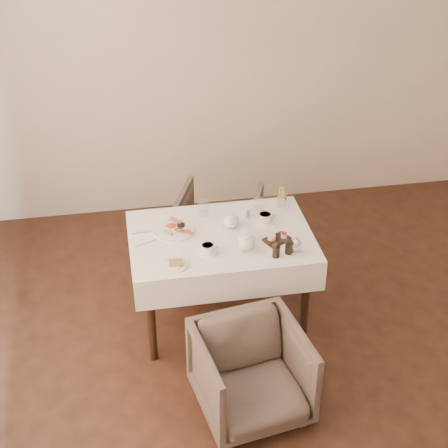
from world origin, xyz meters
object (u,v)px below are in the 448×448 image
(table, at_px, (221,249))
(armchair_near, at_px, (252,374))
(teapot_centre, at_px, (231,220))
(armchair_far, at_px, (219,226))
(breakfast_plate, at_px, (174,229))

(table, bearing_deg, armchair_near, -87.72)
(teapot_centre, bearing_deg, armchair_near, -106.09)
(armchair_near, height_order, armchair_far, armchair_far)
(table, distance_m, armchair_far, 0.88)
(table, relative_size, breakfast_plate, 4.21)
(armchair_far, height_order, teapot_centre, teapot_centre)
(breakfast_plate, relative_size, teapot_centre, 1.95)
(table, height_order, armchair_far, table)
(armchair_far, distance_m, teapot_centre, 0.88)
(armchair_near, bearing_deg, teapot_centre, 77.39)
(armchair_far, bearing_deg, breakfast_plate, 78.60)
(armchair_far, distance_m, breakfast_plate, 0.93)
(table, bearing_deg, teapot_centre, 44.81)
(armchair_near, relative_size, teapot_centre, 4.32)
(table, relative_size, armchair_far, 1.90)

